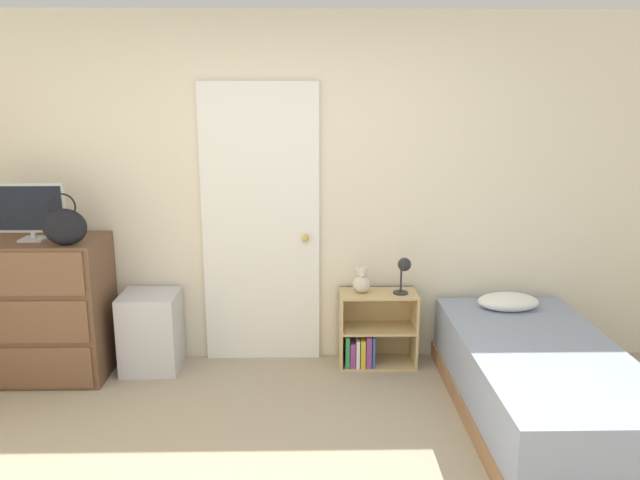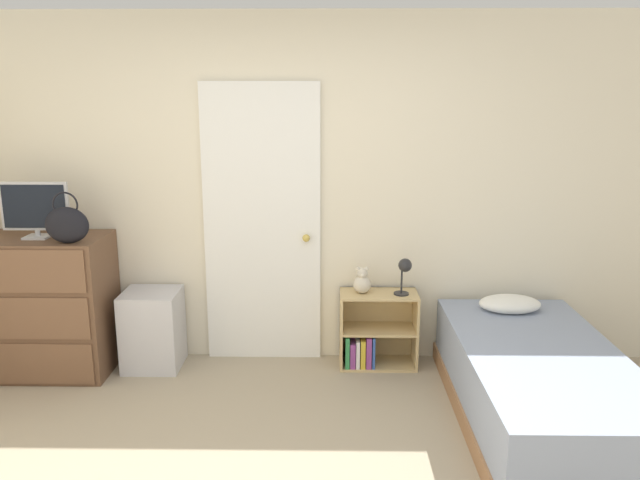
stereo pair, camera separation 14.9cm
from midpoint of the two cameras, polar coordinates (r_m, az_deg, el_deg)
name	(u,v)px [view 1 (the left image)]	position (r m, az deg, el deg)	size (l,w,h in m)	color
wall_back	(290,192)	(4.60, -3.66, 4.37)	(10.00, 0.06, 2.55)	beige
door_closed	(261,226)	(4.61, -6.34, 1.28)	(0.86, 0.09, 2.07)	white
dresser	(43,308)	(4.88, -24.82, -5.70)	(0.89, 0.55, 1.00)	brown
tv	(31,211)	(4.70, -25.76, 2.43)	(0.47, 0.16, 0.39)	#B7B7BC
handbag	(65,226)	(4.45, -23.21, 1.16)	(0.29, 0.12, 0.35)	black
storage_bin	(151,331)	(4.78, -16.06, -8.05)	(0.41, 0.38, 0.58)	silver
bookshelf	(372,334)	(4.71, 3.83, -8.62)	(0.57, 0.29, 0.56)	tan
teddy_bear	(362,281)	(4.56, 2.89, -3.80)	(0.13, 0.13, 0.20)	beige
desk_lamp	(404,269)	(4.52, 6.74, -2.61)	(0.12, 0.12, 0.27)	#262628
bed	(540,383)	(4.15, 18.52, -12.27)	(0.96, 1.97, 0.59)	#996B47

